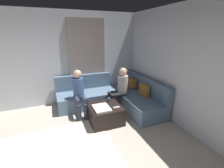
{
  "coord_description": "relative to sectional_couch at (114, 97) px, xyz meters",
  "views": [
    {
      "loc": [
        1.85,
        0.23,
        2.09
      ],
      "look_at": [
        -1.63,
        1.63,
        0.85
      ],
      "focal_mm": 24.92,
      "sensor_mm": 36.0,
      "label": 1
    }
  ],
  "objects": [
    {
      "name": "wall_left",
      "position": [
        -0.86,
        -1.88,
        1.07
      ],
      "size": [
        0.12,
        6.0,
        2.7
      ],
      "primitive_type": "cube",
      "color": "silver",
      "rests_on": "ground_plane"
    },
    {
      "name": "person_on_couch_back",
      "position": [
        0.25,
        0.06,
        0.38
      ],
      "size": [
        0.3,
        0.6,
        1.2
      ],
      "rotation": [
        0.0,
        0.0,
        3.14
      ],
      "color": "black",
      "rests_on": "ground_plane"
    },
    {
      "name": "coffee_mug",
      "position": [
        0.53,
        -0.37,
        0.19
      ],
      "size": [
        0.08,
        0.08,
        0.1
      ],
      "primitive_type": "cylinder",
      "color": "#334C72",
      "rests_on": "ottoman"
    },
    {
      "name": "game_remote",
      "position": [
        0.93,
        -0.33,
        0.15
      ],
      "size": [
        0.05,
        0.15,
        0.02
      ],
      "primitive_type": "cube",
      "color": "white",
      "rests_on": "ottoman"
    },
    {
      "name": "folded_blanket",
      "position": [
        0.85,
        -0.67,
        0.16
      ],
      "size": [
        0.44,
        0.36,
        0.04
      ],
      "primitive_type": "cube",
      "color": "white",
      "rests_on": "ottoman"
    },
    {
      "name": "ottoman",
      "position": [
        0.75,
        -0.55,
        -0.07
      ],
      "size": [
        0.76,
        0.76,
        0.42
      ],
      "primitive_type": "cube",
      "color": "black",
      "rests_on": "ground_plane"
    },
    {
      "name": "wall_back",
      "position": [
        2.08,
        1.06,
        1.07
      ],
      "size": [
        6.0,
        0.12,
        2.7
      ],
      "primitive_type": "cube",
      "color": "silver",
      "rests_on": "ground_plane"
    },
    {
      "name": "sectional_couch",
      "position": [
        0.0,
        0.0,
        0.0
      ],
      "size": [
        2.1,
        2.55,
        0.87
      ],
      "color": "slate",
      "rests_on": "ground_plane"
    },
    {
      "name": "person_on_couch_side",
      "position": [
        0.15,
        -1.04,
        0.38
      ],
      "size": [
        0.6,
        0.3,
        1.2
      ],
      "rotation": [
        0.0,
        0.0,
        -1.57
      ],
      "color": "#2D3347",
      "rests_on": "ground_plane"
    },
    {
      "name": "curtain_panel",
      "position": [
        -0.76,
        -0.58,
        0.97
      ],
      "size": [
        0.06,
        1.1,
        2.5
      ],
      "primitive_type": "cube",
      "color": "gray",
      "rests_on": "ground_plane"
    }
  ]
}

